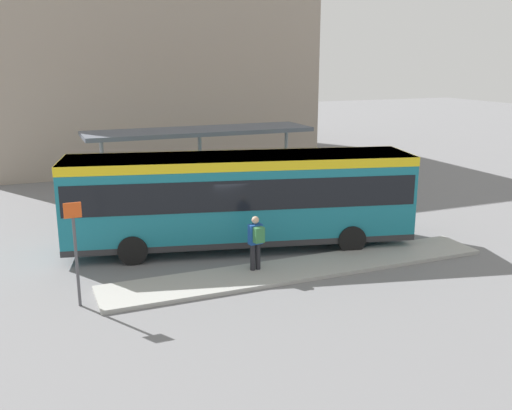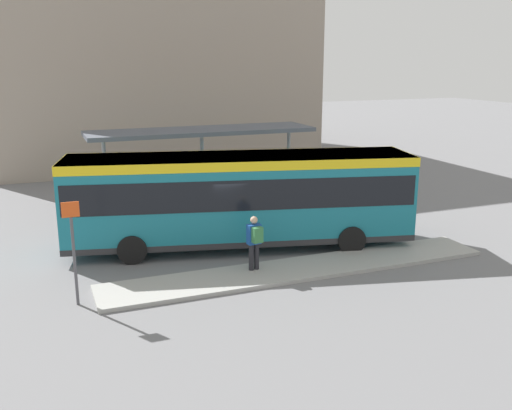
{
  "view_description": "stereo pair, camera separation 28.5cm",
  "coord_description": "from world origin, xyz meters",
  "views": [
    {
      "loc": [
        -6.65,
        -17.51,
        6.3
      ],
      "look_at": [
        0.58,
        0.0,
        1.43
      ],
      "focal_mm": 40.0,
      "sensor_mm": 36.0,
      "label": 1
    },
    {
      "loc": [
        -6.39,
        -17.62,
        6.3
      ],
      "look_at": [
        0.58,
        0.0,
        1.43
      ],
      "focal_mm": 40.0,
      "sensor_mm": 36.0,
      "label": 2
    }
  ],
  "objects": [
    {
      "name": "ground_plane",
      "position": [
        0.0,
        0.0,
        0.0
      ],
      "size": [
        120.0,
        120.0,
        0.0
      ],
      "primitive_type": "plane",
      "color": "slate"
    },
    {
      "name": "curb_island",
      "position": [
        0.92,
        -2.86,
        0.06
      ],
      "size": [
        12.3,
        1.8,
        0.12
      ],
      "color": "#9E9E99",
      "rests_on": "ground_plane"
    },
    {
      "name": "city_bus",
      "position": [
        0.01,
        -0.0,
        1.86
      ],
      "size": [
        11.82,
        5.12,
        3.18
      ],
      "rotation": [
        0.0,
        0.0,
        -0.23
      ],
      "color": "#197284",
      "rests_on": "ground_plane"
    },
    {
      "name": "pedestrian_waiting",
      "position": [
        -0.48,
        -2.56,
        1.08
      ],
      "size": [
        0.43,
        0.46,
        1.67
      ],
      "rotation": [
        0.0,
        0.0,
        1.71
      ],
      "color": "#232328",
      "rests_on": "curb_island"
    },
    {
      "name": "bicycle_yellow",
      "position": [
        8.76,
        4.63,
        0.38
      ],
      "size": [
        0.48,
        1.77,
        0.76
      ],
      "rotation": [
        0.0,
        0.0,
        1.54
      ],
      "color": "black",
      "rests_on": "ground_plane"
    },
    {
      "name": "bicycle_white",
      "position": [
        8.91,
        5.36,
        0.35
      ],
      "size": [
        0.48,
        1.63,
        0.7
      ],
      "rotation": [
        0.0,
        0.0,
        -1.51
      ],
      "color": "black",
      "rests_on": "ground_plane"
    },
    {
      "name": "station_shelter",
      "position": [
        0.53,
        6.36,
        3.17
      ],
      "size": [
        9.88,
        2.6,
        3.34
      ],
      "color": "#4C515B",
      "rests_on": "ground_plane"
    },
    {
      "name": "potted_planter_near_shelter",
      "position": [
        0.39,
        3.73,
        0.75
      ],
      "size": [
        0.89,
        0.89,
        1.42
      ],
      "color": "slate",
      "rests_on": "ground_plane"
    },
    {
      "name": "platform_sign",
      "position": [
        -5.64,
        -2.93,
        1.56
      ],
      "size": [
        0.44,
        0.08,
        2.8
      ],
      "color": "#4C4C51",
      "rests_on": "ground_plane"
    },
    {
      "name": "station_building",
      "position": [
        0.96,
        21.01,
        6.32
      ],
      "size": [
        19.03,
        14.2,
        12.64
      ],
      "color": "gray",
      "rests_on": "ground_plane"
    }
  ]
}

